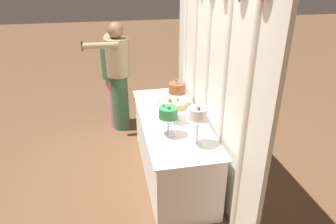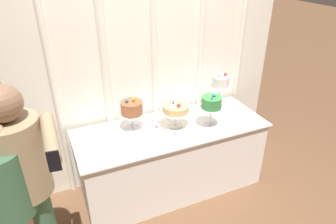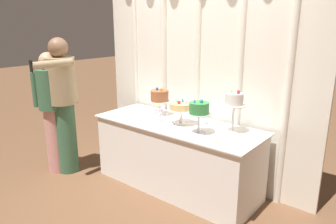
# 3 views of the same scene
# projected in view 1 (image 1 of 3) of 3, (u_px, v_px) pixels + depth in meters

# --- Properties ---
(ground_plane) EXTENTS (24.00, 24.00, 0.00)m
(ground_plane) POSITION_uv_depth(u_px,v_px,m) (164.00, 173.00, 4.00)
(ground_plane) COLOR brown
(draped_curtain) EXTENTS (2.90, 0.16, 2.66)m
(draped_curtain) POSITION_uv_depth(u_px,v_px,m) (209.00, 66.00, 3.49)
(draped_curtain) COLOR white
(draped_curtain) RESTS_ON ground_plane
(cake_table) EXTENTS (1.96, 0.74, 0.78)m
(cake_table) POSITION_uv_depth(u_px,v_px,m) (172.00, 146.00, 3.85)
(cake_table) COLOR white
(cake_table) RESTS_ON ground_plane
(cake_display_leftmost) EXTENTS (0.25, 0.25, 0.34)m
(cake_display_leftmost) POSITION_uv_depth(u_px,v_px,m) (177.00, 89.00, 3.93)
(cake_display_leftmost) COLOR silver
(cake_display_leftmost) RESTS_ON cake_table
(cake_display_midleft) EXTENTS (0.31, 0.31, 0.29)m
(cake_display_midleft) POSITION_uv_depth(u_px,v_px,m) (174.00, 106.00, 3.56)
(cake_display_midleft) COLOR silver
(cake_display_midleft) RESTS_ON cake_table
(cake_display_midright) EXTENTS (0.24, 0.24, 0.36)m
(cake_display_midright) POSITION_uv_depth(u_px,v_px,m) (168.00, 114.00, 3.22)
(cake_display_midright) COLOR silver
(cake_display_midright) RESTS_ON cake_table
(cake_display_rightmost) EXTENTS (0.23, 0.23, 0.45)m
(cake_display_rightmost) POSITION_uv_depth(u_px,v_px,m) (198.00, 116.00, 3.01)
(cake_display_rightmost) COLOR silver
(cake_display_rightmost) RESTS_ON cake_table
(wine_glass) EXTENTS (0.06, 0.06, 0.14)m
(wine_glass) POSITION_uv_depth(u_px,v_px,m) (192.00, 120.00, 3.44)
(wine_glass) COLOR silver
(wine_glass) RESTS_ON cake_table
(flower_vase) EXTENTS (0.08, 0.10, 0.18)m
(flower_vase) POSITION_uv_depth(u_px,v_px,m) (162.00, 107.00, 3.81)
(flower_vase) COLOR silver
(flower_vase) RESTS_ON cake_table
(tealight_far_left) EXTENTS (0.04, 0.04, 0.03)m
(tealight_far_left) POSITION_uv_depth(u_px,v_px,m) (159.00, 104.00, 4.05)
(tealight_far_left) COLOR beige
(tealight_far_left) RESTS_ON cake_table
(tealight_near_left) EXTENTS (0.05, 0.05, 0.03)m
(tealight_near_left) POSITION_uv_depth(u_px,v_px,m) (162.00, 149.00, 3.06)
(tealight_near_left) COLOR beige
(tealight_near_left) RESTS_ON cake_table
(guest_girl_blue_dress) EXTENTS (0.52, 0.68, 1.70)m
(guest_girl_blue_dress) POSITION_uv_depth(u_px,v_px,m) (118.00, 73.00, 4.70)
(guest_girl_blue_dress) COLOR #3D6B4C
(guest_girl_blue_dress) RESTS_ON ground_plane
(guest_man_dark_suit) EXTENTS (0.43, 0.43, 1.53)m
(guest_man_dark_suit) POSITION_uv_depth(u_px,v_px,m) (113.00, 77.00, 4.83)
(guest_man_dark_suit) COLOR #D6938E
(guest_man_dark_suit) RESTS_ON ground_plane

